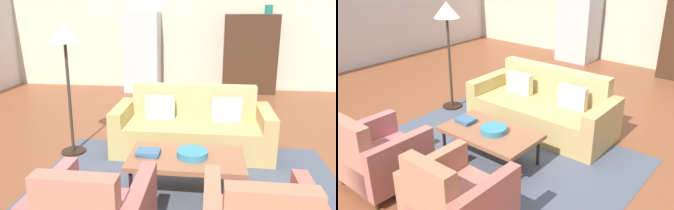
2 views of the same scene
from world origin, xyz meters
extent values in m
plane|color=brown|center=(0.00, 0.00, 0.00)|extent=(11.26, 11.26, 0.00)
cube|color=beige|center=(0.00, 4.34, 1.40)|extent=(9.38, 0.12, 2.80)
cube|color=#495060|center=(0.16, -0.75, 0.00)|extent=(3.40, 2.60, 0.01)
cube|color=tan|center=(0.16, 0.30, 0.21)|extent=(1.74, 0.91, 0.42)
cube|color=tan|center=(0.16, 0.66, 0.43)|extent=(1.74, 0.19, 0.86)
cube|color=tan|center=(1.12, 0.30, 0.31)|extent=(0.18, 0.90, 0.62)
cube|color=tan|center=(-0.80, 0.29, 0.31)|extent=(0.18, 0.90, 0.62)
cube|color=beige|center=(0.61, 0.40, 0.58)|extent=(0.41, 0.14, 0.32)
cube|color=beige|center=(-0.29, 0.39, 0.58)|extent=(0.40, 0.13, 0.32)
cylinder|color=black|center=(-0.37, -0.52, 0.18)|extent=(0.04, 0.04, 0.36)
cylinder|color=black|center=(0.69, -0.52, 0.18)|extent=(0.04, 0.04, 0.36)
cylinder|color=black|center=(-0.37, -1.08, 0.18)|extent=(0.04, 0.04, 0.36)
cylinder|color=black|center=(0.69, -1.08, 0.18)|extent=(0.04, 0.04, 0.36)
cube|color=#955B3E|center=(0.16, -0.80, 0.38)|extent=(1.20, 0.70, 0.05)
cylinder|color=teal|center=(0.23, -0.80, 0.44)|extent=(0.32, 0.32, 0.07)
cube|color=#285D85|center=(-0.24, -0.82, 0.42)|extent=(0.24, 0.20, 0.02)
cube|color=#3B6285|center=(-0.24, -0.82, 0.44)|extent=(0.25, 0.18, 0.03)
cube|color=#3C2517|center=(1.28, 3.99, 0.90)|extent=(1.20, 0.50, 1.80)
cube|color=black|center=(0.98, 4.25, 0.90)|extent=(0.56, 0.01, 1.51)
cube|color=black|center=(1.58, 4.25, 0.90)|extent=(0.56, 0.01, 1.51)
cylinder|color=#1F7463|center=(1.63, 3.99, 1.90)|extent=(0.17, 0.17, 0.20)
cube|color=#B7BABF|center=(-1.22, 3.89, 0.93)|extent=(0.80, 0.70, 1.85)
cylinder|color=#99999E|center=(-1.17, 4.26, 1.02)|extent=(0.02, 0.02, 0.70)
cylinder|color=black|center=(-1.44, 0.05, 0.01)|extent=(0.32, 0.32, 0.03)
cylinder|color=#362D25|center=(-1.44, 0.05, 0.76)|extent=(0.04, 0.04, 1.45)
cone|color=silver|center=(-1.44, 0.05, 1.60)|extent=(0.40, 0.40, 0.24)
camera|label=1|loc=(0.38, -4.04, 1.86)|focal=36.19mm
camera|label=2|loc=(2.83, -3.77, 2.46)|focal=39.19mm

